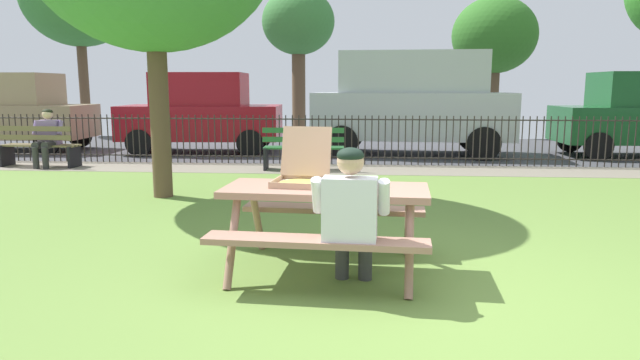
{
  "coord_description": "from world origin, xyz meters",
  "views": [
    {
      "loc": [
        -0.42,
        -4.26,
        1.65
      ],
      "look_at": [
        -0.85,
        1.08,
        0.75
      ],
      "focal_mm": 31.38,
      "sensor_mm": 36.0,
      "label": 1
    }
  ],
  "objects_px": {
    "parked_car_far_left": "(12,111)",
    "far_tree_midleft": "(298,25)",
    "park_bench_center": "(304,149)",
    "far_tree_center": "(494,37)",
    "parked_car_left": "(202,112)",
    "person_on_park_bench": "(47,135)",
    "picnic_table_foreground": "(326,206)",
    "pizza_box_open": "(302,173)",
    "adult_at_table": "(351,213)",
    "park_bench_left": "(39,147)",
    "parked_car_center": "(412,101)"
  },
  "relations": [
    {
      "from": "parked_car_left",
      "to": "far_tree_midleft",
      "type": "bearing_deg",
      "value": 73.3
    },
    {
      "from": "adult_at_table",
      "to": "park_bench_left",
      "type": "distance_m",
      "value": 9.39
    },
    {
      "from": "parked_car_center",
      "to": "park_bench_center",
      "type": "bearing_deg",
      "value": -129.99
    },
    {
      "from": "picnic_table_foreground",
      "to": "pizza_box_open",
      "type": "bearing_deg",
      "value": 145.18
    },
    {
      "from": "far_tree_midleft",
      "to": "far_tree_center",
      "type": "height_order",
      "value": "far_tree_midleft"
    },
    {
      "from": "parked_car_left",
      "to": "parked_car_center",
      "type": "height_order",
      "value": "parked_car_center"
    },
    {
      "from": "picnic_table_foreground",
      "to": "parked_car_left",
      "type": "xyz_separation_m",
      "value": [
        -3.74,
        8.92,
        0.41
      ]
    },
    {
      "from": "person_on_park_bench",
      "to": "parked_car_center",
      "type": "height_order",
      "value": "parked_car_center"
    },
    {
      "from": "far_tree_midleft",
      "to": "far_tree_center",
      "type": "relative_size",
      "value": 1.08
    },
    {
      "from": "park_bench_left",
      "to": "pizza_box_open",
      "type": "bearing_deg",
      "value": -44.21
    },
    {
      "from": "parked_car_far_left",
      "to": "parked_car_left",
      "type": "height_order",
      "value": "same"
    },
    {
      "from": "park_bench_center",
      "to": "far_tree_center",
      "type": "distance_m",
      "value": 10.62
    },
    {
      "from": "person_on_park_bench",
      "to": "far_tree_midleft",
      "type": "distance_m",
      "value": 10.06
    },
    {
      "from": "parked_car_left",
      "to": "far_tree_center",
      "type": "height_order",
      "value": "far_tree_center"
    },
    {
      "from": "person_on_park_bench",
      "to": "pizza_box_open",
      "type": "bearing_deg",
      "value": -45.16
    },
    {
      "from": "far_tree_midleft",
      "to": "far_tree_center",
      "type": "distance_m",
      "value": 6.62
    },
    {
      "from": "far_tree_center",
      "to": "far_tree_midleft",
      "type": "bearing_deg",
      "value": 180.0
    },
    {
      "from": "pizza_box_open",
      "to": "adult_at_table",
      "type": "xyz_separation_m",
      "value": [
        0.46,
        -0.67,
        -0.21
      ]
    },
    {
      "from": "far_tree_center",
      "to": "pizza_box_open",
      "type": "bearing_deg",
      "value": -108.31
    },
    {
      "from": "pizza_box_open",
      "to": "parked_car_center",
      "type": "xyz_separation_m",
      "value": [
        1.69,
        8.77,
        0.44
      ]
    },
    {
      "from": "adult_at_table",
      "to": "far_tree_midleft",
      "type": "bearing_deg",
      "value": 98.29
    },
    {
      "from": "picnic_table_foreground",
      "to": "parked_car_left",
      "type": "bearing_deg",
      "value": 112.76
    },
    {
      "from": "adult_at_table",
      "to": "parked_car_center",
      "type": "xyz_separation_m",
      "value": [
        1.22,
        9.44,
        0.65
      ]
    },
    {
      "from": "pizza_box_open",
      "to": "person_on_park_bench",
      "type": "distance_m",
      "value": 8.47
    },
    {
      "from": "parked_car_far_left",
      "to": "person_on_park_bench",
      "type": "bearing_deg",
      "value": -47.51
    },
    {
      "from": "parked_car_center",
      "to": "far_tree_midleft",
      "type": "xyz_separation_m",
      "value": [
        -3.45,
        5.85,
        2.43
      ]
    },
    {
      "from": "park_bench_center",
      "to": "far_tree_midleft",
      "type": "relative_size",
      "value": 0.33
    },
    {
      "from": "person_on_park_bench",
      "to": "parked_car_far_left",
      "type": "distance_m",
      "value": 3.76
    },
    {
      "from": "pizza_box_open",
      "to": "park_bench_center",
      "type": "relative_size",
      "value": 0.37
    },
    {
      "from": "picnic_table_foreground",
      "to": "far_tree_midleft",
      "type": "relative_size",
      "value": 0.38
    },
    {
      "from": "park_bench_left",
      "to": "parked_car_far_left",
      "type": "bearing_deg",
      "value": 130.18
    },
    {
      "from": "adult_at_table",
      "to": "person_on_park_bench",
      "type": "bearing_deg",
      "value": 133.93
    },
    {
      "from": "far_tree_center",
      "to": "park_bench_center",
      "type": "bearing_deg",
      "value": -122.43
    },
    {
      "from": "pizza_box_open",
      "to": "far_tree_center",
      "type": "height_order",
      "value": "far_tree_center"
    },
    {
      "from": "adult_at_table",
      "to": "park_bench_center",
      "type": "relative_size",
      "value": 0.74
    },
    {
      "from": "parked_car_far_left",
      "to": "park_bench_left",
      "type": "bearing_deg",
      "value": -49.82
    },
    {
      "from": "parked_car_far_left",
      "to": "far_tree_midleft",
      "type": "bearing_deg",
      "value": 40.97
    },
    {
      "from": "picnic_table_foreground",
      "to": "pizza_box_open",
      "type": "xyz_separation_m",
      "value": [
        -0.22,
        0.16,
        0.27
      ]
    },
    {
      "from": "picnic_table_foreground",
      "to": "adult_at_table",
      "type": "relative_size",
      "value": 1.59
    },
    {
      "from": "park_bench_left",
      "to": "parked_car_center",
      "type": "bearing_deg",
      "value": 19.54
    },
    {
      "from": "parked_car_far_left",
      "to": "far_tree_midleft",
      "type": "distance_m",
      "value": 9.33
    },
    {
      "from": "park_bench_left",
      "to": "parked_car_far_left",
      "type": "distance_m",
      "value": 3.69
    },
    {
      "from": "adult_at_table",
      "to": "park_bench_left",
      "type": "xyz_separation_m",
      "value": [
        -6.61,
        6.66,
        -0.24
      ]
    },
    {
      "from": "adult_at_table",
      "to": "parked_car_left",
      "type": "xyz_separation_m",
      "value": [
        -3.98,
        9.44,
        0.35
      ]
    },
    {
      "from": "person_on_park_bench",
      "to": "parked_car_left",
      "type": "xyz_separation_m",
      "value": [
        2.45,
        2.76,
        0.35
      ]
    },
    {
      "from": "park_bench_left",
      "to": "adult_at_table",
      "type": "bearing_deg",
      "value": -45.19
    },
    {
      "from": "park_bench_center",
      "to": "person_on_park_bench",
      "type": "relative_size",
      "value": 1.36
    },
    {
      "from": "park_bench_left",
      "to": "person_on_park_bench",
      "type": "relative_size",
      "value": 1.36
    },
    {
      "from": "parked_car_left",
      "to": "parked_car_far_left",
      "type": "bearing_deg",
      "value": -180.0
    },
    {
      "from": "adult_at_table",
      "to": "park_bench_left",
      "type": "height_order",
      "value": "adult_at_table"
    }
  ]
}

